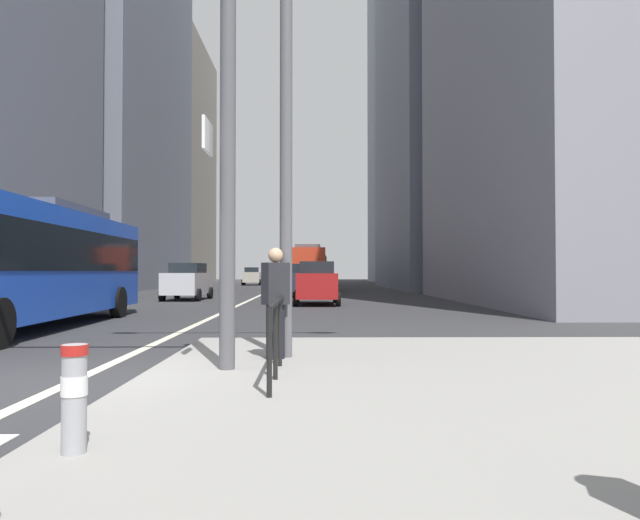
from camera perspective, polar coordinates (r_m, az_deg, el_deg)
ground_plane at (r=27.93m, az=-7.49°, el=-4.22°), size 160.00×160.00×0.00m
median_island at (r=7.20m, az=17.77°, el=-12.55°), size 9.00×10.00×0.15m
lane_centre_line at (r=37.87m, az=-5.72°, el=-3.41°), size 0.20×80.00×0.01m
office_tower_left_mid at (r=56.39m, az=-21.53°, el=15.62°), size 12.29×22.48×35.38m
office_tower_left_far at (r=77.10m, az=-15.42°, el=9.20°), size 10.66×18.43×30.60m
office_tower_right_far at (r=81.24m, az=9.27°, el=13.77°), size 10.33×21.58×44.79m
city_bus_blue_oncoming at (r=16.61m, az=-27.27°, el=0.13°), size 2.95×11.88×3.40m
city_bus_red_receding at (r=43.25m, az=-1.13°, el=-0.70°), size 2.87×11.42×3.40m
city_bus_red_distant at (r=65.29m, az=-0.45°, el=-0.85°), size 2.87×10.98×3.40m
car_oncoming_mid at (r=62.94m, az=-6.82°, el=-1.60°), size 2.22×4.62×1.94m
car_receding_near at (r=33.61m, az=-2.32°, el=-2.02°), size 2.18×4.23×1.94m
car_receding_far at (r=25.78m, az=-0.35°, el=-2.29°), size 2.04×4.03×1.94m
car_oncoming_far at (r=30.78m, az=-13.12°, el=-2.08°), size 2.17×4.07×1.94m
traffic_signal_gantry at (r=8.84m, az=-20.93°, el=15.80°), size 5.35×0.65×6.00m
street_lamp_post at (r=9.83m, az=-3.40°, el=21.46°), size 5.50×0.32×8.00m
bollard_left at (r=4.74m, az=-23.36°, el=-12.05°), size 0.20×0.20×0.81m
pedestrian_railing at (r=7.72m, az=-4.23°, el=-6.12°), size 0.06×3.09×0.98m
pedestrian_walking at (r=8.87m, az=-4.47°, el=-3.70°), size 0.45×0.41×1.72m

